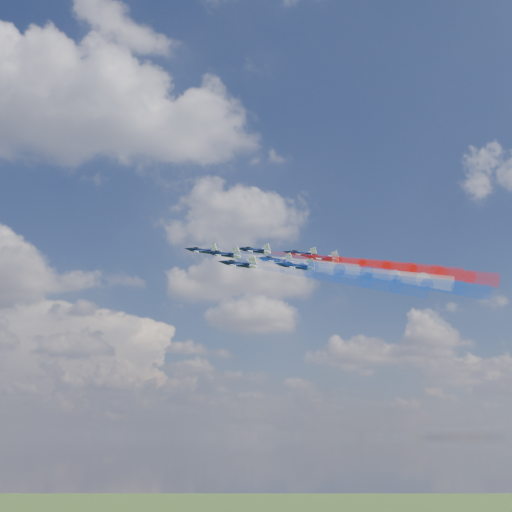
{
  "coord_description": "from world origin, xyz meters",
  "views": [
    {
      "loc": [
        -32.95,
        -153.76,
        84.41
      ],
      "look_at": [
        -3.41,
        15.55,
        133.46
      ],
      "focal_mm": 44.72,
      "sensor_mm": 36.0,
      "label": 1
    }
  ],
  "objects": [
    {
      "name": "trail_center_third",
      "position": [
        22.36,
        -3.32,
        125.05
      ],
      "size": [
        36.34,
        27.92,
        14.96
      ],
      "primitive_type": null,
      "rotation": [
        0.25,
        -0.33,
        0.88
      ],
      "color": "white"
    },
    {
      "name": "trail_outer_left",
      "position": [
        10.65,
        -14.08,
        120.46
      ],
      "size": [
        36.34,
        27.92,
        14.96
      ],
      "primitive_type": null,
      "rotation": [
        0.25,
        -0.33,
        0.88
      ],
      "color": "blue"
    },
    {
      "name": "jet_outer_left",
      "position": [
        -10.48,
        0.53,
        126.73
      ],
      "size": [
        15.1,
        14.64,
        8.75
      ],
      "primitive_type": null,
      "rotation": [
        0.25,
        -0.33,
        0.88
      ],
      "color": "black"
    },
    {
      "name": "trail_lead",
      "position": [
        3.36,
        10.49,
        130.77
      ],
      "size": [
        36.34,
        27.92,
        14.96
      ],
      "primitive_type": null,
      "rotation": [
        0.25,
        -0.33,
        0.88
      ],
      "color": "white"
    },
    {
      "name": "trail_rear_left",
      "position": [
        25.49,
        -14.59,
        120.46
      ],
      "size": [
        36.34,
        27.92,
        14.96
      ],
      "primitive_type": null,
      "rotation": [
        0.25,
        -0.33,
        0.88
      ],
      "color": "blue"
    },
    {
      "name": "trail_outer_right",
      "position": [
        33.68,
        12.39,
        131.88
      ],
      "size": [
        36.34,
        27.92,
        14.96
      ],
      "primitive_type": null,
      "rotation": [
        0.25,
        -0.33,
        0.88
      ],
      "color": "red"
    },
    {
      "name": "trail_inner_left",
      "position": [
        8.14,
        -2.75,
        126.16
      ],
      "size": [
        36.34,
        27.92,
        14.96
      ],
      "primitive_type": null,
      "rotation": [
        0.25,
        -0.33,
        0.88
      ],
      "color": "blue"
    },
    {
      "name": "jet_lead",
      "position": [
        -17.77,
        25.1,
        137.04
      ],
      "size": [
        15.1,
        14.64,
        8.75
      ],
      "primitive_type": null,
      "rotation": [
        0.25,
        -0.33,
        0.88
      ],
      "color": "black"
    },
    {
      "name": "jet_center_third",
      "position": [
        1.23,
        11.29,
        131.32
      ],
      "size": [
        15.1,
        14.64,
        8.75
      ],
      "primitive_type": null,
      "rotation": [
        0.25,
        -0.33,
        0.88
      ],
      "color": "black"
    },
    {
      "name": "jet_rear_left",
      "position": [
        4.36,
        0.02,
        126.74
      ],
      "size": [
        15.1,
        14.64,
        8.75
      ],
      "primitive_type": null,
      "rotation": [
        0.25,
        -0.33,
        0.88
      ],
      "color": "black"
    },
    {
      "name": "trail_rear_right",
      "position": [
        36.38,
        -0.29,
        127.21
      ],
      "size": [
        36.34,
        27.92,
        14.96
      ],
      "primitive_type": null,
      "rotation": [
        0.25,
        -0.33,
        0.88
      ],
      "color": "red"
    },
    {
      "name": "jet_rear_right",
      "position": [
        15.25,
        14.32,
        133.49
      ],
      "size": [
        15.1,
        14.64,
        8.75
      ],
      "primitive_type": null,
      "rotation": [
        0.25,
        -0.33,
        0.88
      ],
      "color": "black"
    },
    {
      "name": "jet_inner_right",
      "position": [
        -2.33,
        24.17,
        137.67
      ],
      "size": [
        15.1,
        14.64,
        8.75
      ],
      "primitive_type": null,
      "rotation": [
        0.25,
        -0.33,
        0.88
      ],
      "color": "black"
    },
    {
      "name": "trail_inner_right",
      "position": [
        18.8,
        9.56,
        131.39
      ],
      "size": [
        36.34,
        27.92,
        14.96
      ],
      "primitive_type": null,
      "rotation": [
        0.25,
        -0.33,
        0.88
      ],
      "color": "red"
    },
    {
      "name": "jet_inner_left",
      "position": [
        -12.99,
        11.86,
        132.44
      ],
      "size": [
        15.1,
        14.64,
        8.75
      ],
      "primitive_type": null,
      "rotation": [
        0.25,
        -0.33,
        0.88
      ],
      "color": "black"
    },
    {
      "name": "jet_outer_right",
      "position": [
        12.55,
        27.0,
        138.15
      ],
      "size": [
        15.1,
        14.64,
        8.75
      ],
      "primitive_type": null,
      "rotation": [
        0.25,
        -0.33,
        0.88
      ],
      "color": "black"
    }
  ]
}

